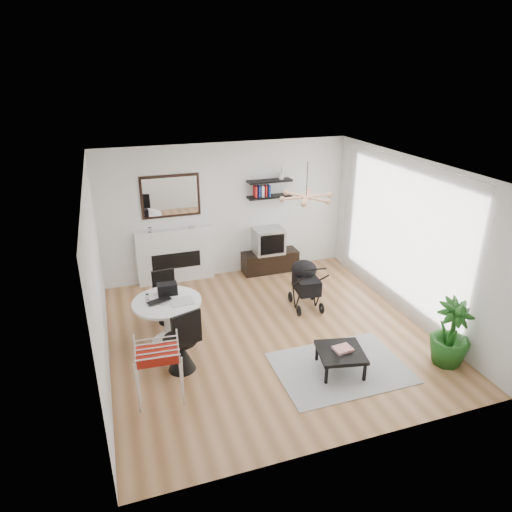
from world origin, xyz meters
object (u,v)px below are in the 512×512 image
object	(u,v)px
stroller	(305,286)
coffee_table	(341,353)
drying_rack	(159,374)
fireplace	(175,249)
crt_tv	(268,240)
tv_console	(270,261)
potted_plant	(451,333)
dining_table	(168,316)

from	to	relation	value
stroller	coffee_table	distance (m)	1.94
drying_rack	coffee_table	size ratio (longest dim) A/B	1.17
fireplace	crt_tv	distance (m)	1.91
drying_rack	coffee_table	xyz separation A→B (m)	(2.50, -0.12, -0.16)
coffee_table	tv_console	bearing A→B (deg)	86.30
drying_rack	coffee_table	bearing A→B (deg)	1.38
coffee_table	potted_plant	distance (m)	1.62
dining_table	coffee_table	size ratio (longest dim) A/B	1.40
tv_console	coffee_table	xyz separation A→B (m)	(-0.23, -3.52, 0.08)
fireplace	stroller	size ratio (longest dim) A/B	2.32
tv_console	dining_table	size ratio (longest dim) A/B	1.12
tv_console	coffee_table	bearing A→B (deg)	-93.70
tv_console	stroller	distance (m)	1.63
dining_table	potted_plant	size ratio (longest dim) A/B	1.04
tv_console	coffee_table	size ratio (longest dim) A/B	1.57
fireplace	stroller	world-z (taller)	fireplace
tv_console	drying_rack	world-z (taller)	drying_rack
stroller	coffee_table	bearing A→B (deg)	-92.95
dining_table	drying_rack	distance (m)	1.37
fireplace	coffee_table	size ratio (longest dim) A/B	2.91
tv_console	coffee_table	distance (m)	3.53
crt_tv	potted_plant	world-z (taller)	potted_plant
dining_table	stroller	bearing A→B (deg)	10.48
stroller	dining_table	bearing A→B (deg)	-163.23
coffee_table	potted_plant	world-z (taller)	potted_plant
fireplace	drying_rack	bearing A→B (deg)	-102.42
tv_console	stroller	bearing A→B (deg)	-87.07
fireplace	potted_plant	world-z (taller)	fireplace
stroller	tv_console	bearing A→B (deg)	99.22
drying_rack	coffee_table	distance (m)	2.51
crt_tv	drying_rack	distance (m)	4.34
tv_console	potted_plant	distance (m)	4.09
tv_console	stroller	xyz separation A→B (m)	(0.08, -1.61, 0.18)
tv_console	crt_tv	xyz separation A→B (m)	(-0.05, -0.00, 0.48)
fireplace	stroller	xyz separation A→B (m)	(2.03, -1.75, -0.29)
tv_console	drying_rack	xyz separation A→B (m)	(-2.73, -3.41, 0.24)
stroller	coffee_table	size ratio (longest dim) A/B	1.25
stroller	drying_rack	bearing A→B (deg)	-141.21
tv_console	stroller	size ratio (longest dim) A/B	1.25
tv_console	crt_tv	bearing A→B (deg)	-176.18
dining_table	potted_plant	bearing A→B (deg)	-25.16
fireplace	drying_rack	distance (m)	3.64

